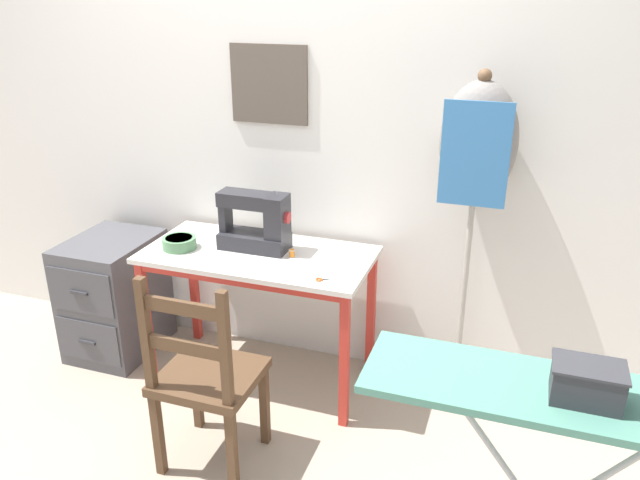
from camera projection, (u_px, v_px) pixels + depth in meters
name	position (u px, v px, depth m)	size (l,w,h in m)	color
ground_plane	(240.00, 406.00, 3.06)	(14.00, 14.00, 0.00)	tan
wall_back	(282.00, 124.00, 3.12)	(10.00, 0.07, 2.55)	silver
sewing_table	(257.00, 270.00, 3.06)	(1.12, 0.55, 0.71)	silver
sewing_machine	(258.00, 223.00, 3.03)	(0.36, 0.16, 0.31)	#28282D
fabric_bowl	(179.00, 243.00, 3.08)	(0.17, 0.17, 0.06)	#56895B
scissors	(326.00, 280.00, 2.75)	(0.14, 0.07, 0.01)	silver
thread_spool_near_machine	(292.00, 253.00, 2.98)	(0.03, 0.03, 0.04)	orange
wooden_chair	(206.00, 378.00, 2.55)	(0.40, 0.38, 0.91)	#513823
filing_cabinet	(115.00, 296.00, 3.44)	(0.41, 0.53, 0.66)	#4C4C51
dress_form	(476.00, 163.00, 2.74)	(0.34, 0.32, 1.60)	#846647
ironing_board	(558.00, 407.00, 1.74)	(1.09, 0.32, 0.88)	#518E7A
storage_box	(587.00, 383.00, 1.66)	(0.19, 0.13, 0.11)	#333338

